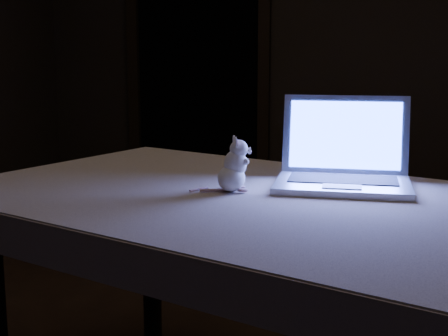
% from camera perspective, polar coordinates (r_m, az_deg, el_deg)
% --- Properties ---
extents(back_wall, '(4.50, 0.04, 2.60)m').
position_cam_1_polar(back_wall, '(4.48, 11.48, 12.10)').
color(back_wall, black).
rests_on(back_wall, ground).
extents(doorway, '(1.06, 0.36, 2.13)m').
position_cam_1_polar(doorway, '(4.70, -2.30, 9.34)').
color(doorway, black).
rests_on(doorway, back_wall).
extents(table, '(1.62, 1.30, 0.75)m').
position_cam_1_polar(table, '(1.91, 0.51, -13.45)').
color(table, black).
rests_on(table, floor).
extents(tablecloth, '(1.59, 1.13, 0.10)m').
position_cam_1_polar(tablecloth, '(1.85, 1.74, -3.33)').
color(tablecloth, beige).
rests_on(tablecloth, table).
extents(laptop, '(0.40, 0.36, 0.26)m').
position_cam_1_polar(laptop, '(1.84, 10.50, 2.11)').
color(laptop, silver).
rests_on(laptop, tablecloth).
extents(plush_mouse, '(0.12, 0.12, 0.15)m').
position_cam_1_polar(plush_mouse, '(1.78, 0.66, 0.32)').
color(plush_mouse, white).
rests_on(plush_mouse, tablecloth).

